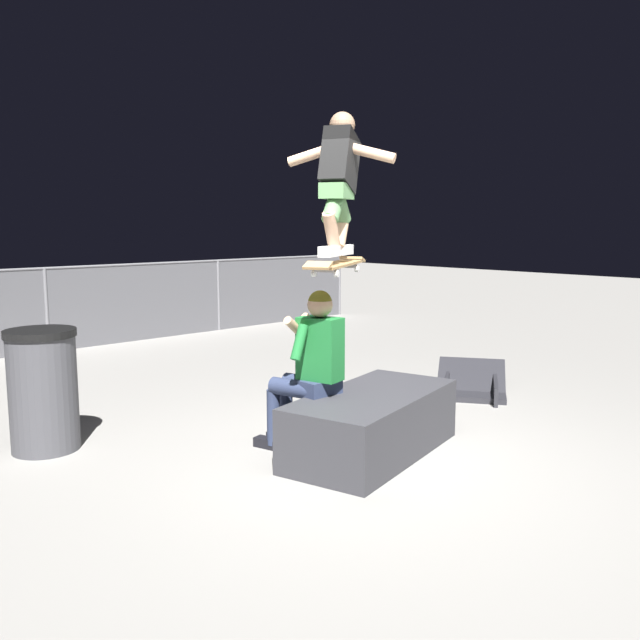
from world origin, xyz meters
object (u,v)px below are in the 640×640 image
Objects in this scene: ledge_box_main at (372,424)px; skater_airborne at (339,177)px; skateboard at (336,265)px; trash_bin at (43,390)px; kicker_ramp at (471,387)px; person_sitting_on_ledge at (309,363)px.

skater_airborne is at bearing 115.88° from ledge_box_main.
skateboard is (-0.18, 0.24, 1.28)m from ledge_box_main.
trash_bin is at bearing 134.40° from ledge_box_main.
kicker_ramp is (2.27, 0.58, -0.18)m from ledge_box_main.
skateboard is at bearing -171.96° from kicker_ramp.
skateboard reaches higher than kicker_ramp.
trash_bin is (-1.53, 1.55, -0.24)m from person_sitting_on_ledge.
person_sitting_on_ledge reaches higher than kicker_ramp.
person_sitting_on_ledge is at bearing 153.39° from skater_airborne.
trash_bin reaches higher than kicker_ramp.
skateboard is at bearing -44.68° from trash_bin.
trash_bin is at bearing 162.09° from kicker_ramp.
trash_bin is (-1.88, 1.92, 0.26)m from ledge_box_main.
skateboard is 0.69m from skater_airborne.
skater_airborne is 2.96m from trash_bin.
skater_airborne reaches higher than kicker_ramp.
skater_airborne is (0.05, 0.03, 0.69)m from skateboard.
kicker_ramp is at bearing 7.59° from skater_airborne.
skater_airborne is (-0.13, 0.26, 1.97)m from ledge_box_main.
skateboard is at bearing 126.91° from ledge_box_main.
person_sitting_on_ledge is at bearing -175.47° from kicker_ramp.
ledge_box_main is 1.65× the size of skateboard.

